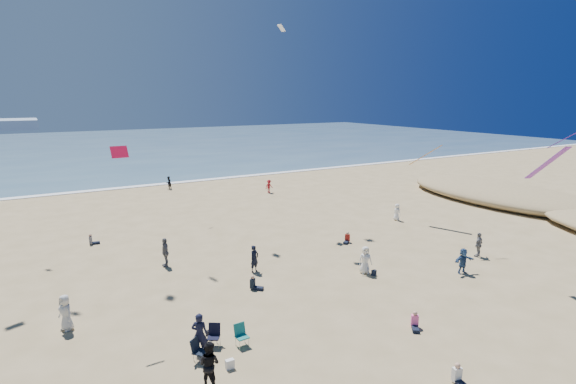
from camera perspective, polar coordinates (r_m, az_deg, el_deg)
ocean at (r=106.71m, az=-25.36°, el=5.08°), size 220.00×100.00×0.06m
surf_line at (r=57.52m, az=-20.72°, el=0.45°), size 220.00×1.20×0.08m
standing_flyers at (r=29.24m, az=2.78°, el=-7.87°), size 27.80×47.98×1.91m
seated_group at (r=26.77m, az=0.14°, el=-10.80°), size 17.79×25.71×0.84m
chair_cluster at (r=20.59m, az=-8.77°, el=-18.16°), size 2.73×1.64×1.00m
white_tote at (r=19.59m, az=-7.41°, el=-20.86°), size 0.35×0.20×0.40m
black_backpack at (r=21.76m, az=-9.80°, el=-17.36°), size 0.30×0.22×0.38m
navy_bag at (r=28.60m, az=10.85°, el=-10.03°), size 0.28×0.18×0.34m
kites_aloft at (r=30.06m, az=6.24°, el=18.43°), size 39.37×37.08×26.64m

